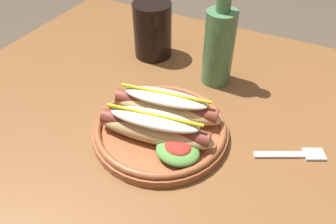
{
  "coord_description": "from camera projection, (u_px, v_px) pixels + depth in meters",
  "views": [
    {
      "loc": [
        0.14,
        -0.42,
        1.16
      ],
      "look_at": [
        -0.06,
        -0.01,
        0.77
      ],
      "focal_mm": 35.02,
      "sensor_mm": 36.0,
      "label": 1
    }
  ],
  "objects": [
    {
      "name": "dining_table",
      "position": [
        198.0,
        168.0,
        0.68
      ],
      "size": [
        1.13,
        0.85,
        0.74
      ],
      "color": "brown",
      "rests_on": "ground_plane"
    },
    {
      "name": "hot_dog_plate",
      "position": [
        161.0,
        124.0,
        0.58
      ],
      "size": [
        0.24,
        0.24,
        0.08
      ],
      "color": "#9E5633",
      "rests_on": "dining_table"
    },
    {
      "name": "fork",
      "position": [
        296.0,
        154.0,
        0.56
      ],
      "size": [
        0.12,
        0.07,
        0.0
      ],
      "rotation": [
        0.0,
        0.0,
        0.47
      ],
      "color": "silver",
      "rests_on": "dining_table"
    },
    {
      "name": "soda_cup",
      "position": [
        153.0,
        30.0,
        0.77
      ],
      "size": [
        0.09,
        0.09,
        0.13
      ],
      "primitive_type": "cylinder",
      "color": "black",
      "rests_on": "dining_table"
    },
    {
      "name": "glass_bottle",
      "position": [
        219.0,
        43.0,
        0.67
      ],
      "size": [
        0.06,
        0.06,
        0.25
      ],
      "color": "#4C7F51",
      "rests_on": "dining_table"
    }
  ]
}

